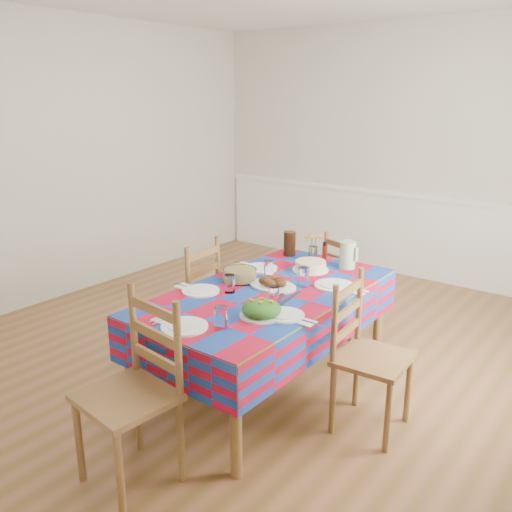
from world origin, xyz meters
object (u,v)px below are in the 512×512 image
Objects in this scene: dining_table at (268,301)px; meat_platter at (273,283)px; green_pitcher at (348,255)px; chair_left at (190,301)px; chair_far at (349,284)px; chair_right at (366,356)px; chair_near at (134,393)px; tea_pitcher at (290,244)px.

dining_table is 5.43× the size of meat_platter.
chair_left is (-0.92, -0.74, -0.35)m from green_pitcher.
green_pitcher reaches higher than dining_table.
chair_left is at bearing 76.23° from chair_far.
chair_near is at bearing 143.18° from chair_right.
chair_right reaches higher than tea_pitcher.
meat_platter is at bearing 108.21° from chair_far.
green_pitcher reaches higher than meat_platter.
tea_pitcher is 0.19× the size of chair_near.
chair_left is at bearing -117.62° from tea_pitcher.
chair_right reaches higher than dining_table.
dining_table is at bearing -81.74° from meat_platter.
green_pitcher is 1.94m from chair_near.
dining_table is 1.18m from chair_far.
chair_left reaches higher than meat_platter.
tea_pitcher is at bearing 178.95° from green_pitcher.
dining_table is at bearing 96.53° from chair_near.
tea_pitcher is 1.97m from chair_near.
chair_near reaches higher than chair_far.
chair_left is at bearing 179.66° from dining_table.
meat_platter reaches higher than dining_table.
chair_near is 1.36m from chair_right.
green_pitcher reaches higher than chair_far.
chair_near is 1.07× the size of chair_left.
chair_right is (1.08, -0.76, -0.35)m from tea_pitcher.
chair_left is (-0.39, -0.75, -0.35)m from tea_pitcher.
green_pitcher is at bearing 73.99° from meat_platter.
chair_far is 1.39m from chair_right.
green_pitcher reaches higher than tea_pitcher.
chair_right reaches higher than chair_far.
meat_platter is at bearing 98.26° from dining_table.
meat_platter is 0.36× the size of chair_right.
chair_far is at bearing 90.61° from dining_table.
chair_right reaches higher than meat_platter.
chair_near reaches higher than meat_platter.
chair_right is at bearing -35.15° from tea_pitcher.
tea_pitcher is at bearing 69.44° from chair_far.
green_pitcher is at bearing 133.06° from chair_far.
chair_right is (0.73, 1.15, -0.03)m from chair_near.
chair_right is at bearing 83.89° from chair_left.
meat_platter is 0.34× the size of chair_near.
chair_left reaches higher than dining_table.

